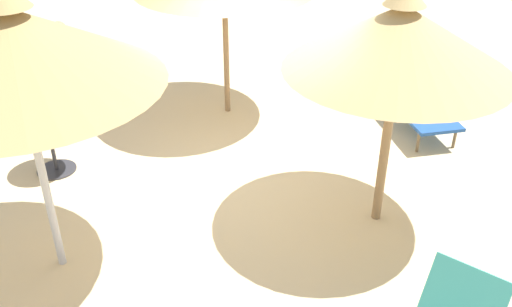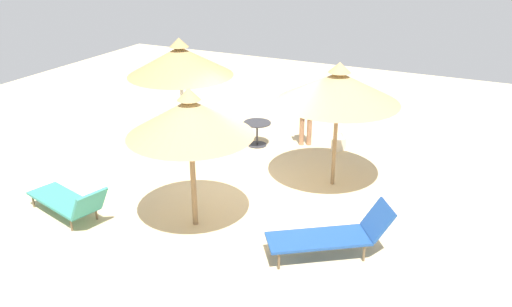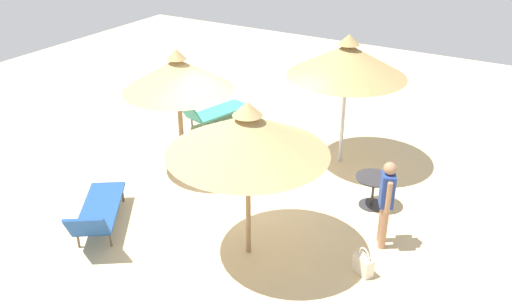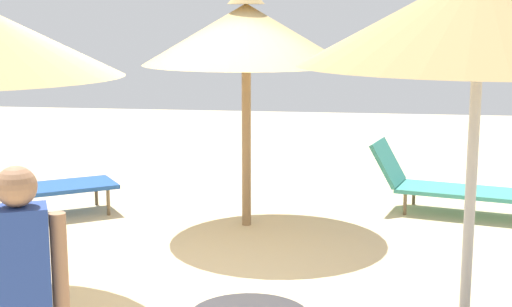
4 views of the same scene
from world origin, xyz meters
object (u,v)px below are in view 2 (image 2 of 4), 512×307
object	(u,v)px
parasol_umbrella_near_left	(338,87)
person_standing_center	(306,111)
lounge_chair_edge	(69,201)
handbag	(339,144)
parasol_umbrella_far_left	(190,118)
parasol_umbrella_front	(180,61)
lounge_chair_back	(333,234)
side_table_round	(257,130)

from	to	relation	value
parasol_umbrella_near_left	person_standing_center	size ratio (longest dim) A/B	1.71
lounge_chair_edge	handbag	size ratio (longest dim) A/B	4.28
parasol_umbrella_far_left	handbag	bearing A→B (deg)	73.50
parasol_umbrella_front	handbag	bearing A→B (deg)	28.11
parasol_umbrella_near_left	lounge_chair_back	distance (m)	3.36
lounge_chair_edge	handbag	bearing A→B (deg)	56.11
person_standing_center	side_table_round	bearing A→B (deg)	-152.95
parasol_umbrella_front	handbag	size ratio (longest dim) A/B	5.96
parasol_umbrella_near_left	handbag	size ratio (longest dim) A/B	5.63
lounge_chair_edge	lounge_chair_back	bearing A→B (deg)	11.32
person_standing_center	handbag	bearing A→B (deg)	0.35
parasol_umbrella_front	side_table_round	world-z (taller)	parasol_umbrella_front
lounge_chair_back	side_table_round	distance (m)	5.24
handbag	side_table_round	xyz separation A→B (m)	(-2.06, -0.59, 0.27)
handbag	side_table_round	distance (m)	2.16
lounge_chair_edge	parasol_umbrella_near_left	bearing A→B (deg)	41.14
side_table_round	parasol_umbrella_near_left	bearing A→B (deg)	-27.79
person_standing_center	side_table_round	distance (m)	1.37
parasol_umbrella_far_left	parasol_umbrella_near_left	bearing A→B (deg)	56.65
parasol_umbrella_far_left	handbag	size ratio (longest dim) A/B	5.54
parasol_umbrella_front	person_standing_center	size ratio (longest dim) A/B	1.81
lounge_chair_edge	side_table_round	bearing A→B (deg)	71.26
person_standing_center	parasol_umbrella_near_left	bearing A→B (deg)	-54.16
person_standing_center	lounge_chair_back	bearing A→B (deg)	-63.89
side_table_round	handbag	bearing A→B (deg)	15.91
parasol_umbrella_far_left	lounge_chair_edge	distance (m)	3.11
side_table_round	person_standing_center	bearing A→B (deg)	27.05
parasol_umbrella_front	handbag	xyz separation A→B (m)	(3.50, 1.87, -2.22)
parasol_umbrella_far_left	side_table_round	distance (m)	4.56
parasol_umbrella_far_left	lounge_chair_edge	xyz separation A→B (m)	(-2.36, -0.86, -1.83)
handbag	lounge_chair_edge	bearing A→B (deg)	-123.89
parasol_umbrella_front	lounge_chair_back	world-z (taller)	parasol_umbrella_front
lounge_chair_back	person_standing_center	bearing A→B (deg)	116.11
parasol_umbrella_far_left	handbag	xyz separation A→B (m)	(1.41, 4.75, -2.02)
parasol_umbrella_near_left	side_table_round	size ratio (longest dim) A/B	3.82
lounge_chair_edge	person_standing_center	distance (m)	6.31
parasol_umbrella_near_left	person_standing_center	distance (m)	2.70
parasol_umbrella_far_left	lounge_chair_back	world-z (taller)	parasol_umbrella_far_left
parasol_umbrella_far_left	parasol_umbrella_near_left	world-z (taller)	parasol_umbrella_near_left
lounge_chair_back	lounge_chair_edge	size ratio (longest dim) A/B	1.01
parasol_umbrella_far_left	lounge_chair_edge	world-z (taller)	parasol_umbrella_far_left
handbag	lounge_chair_back	bearing A→B (deg)	-73.92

